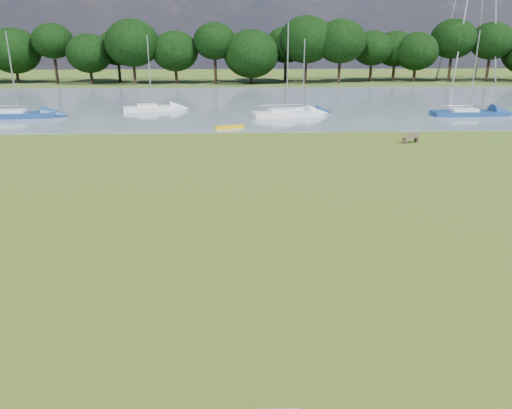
{
  "coord_description": "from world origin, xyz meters",
  "views": [
    {
      "loc": [
        0.73,
        -21.59,
        8.12
      ],
      "look_at": [
        1.55,
        -2.0,
        1.47
      ],
      "focal_mm": 35.0,
      "sensor_mm": 36.0,
      "label": 1
    }
  ],
  "objects_px": {
    "sailboat_2": "(151,107)",
    "kayak": "(230,127)",
    "sailboat_0": "(302,110)",
    "sailboat_1": "(468,111)",
    "riverbank_bench": "(411,138)",
    "sailboat_4": "(286,112)",
    "sailboat_5": "(17,113)"
  },
  "relations": [
    {
      "from": "sailboat_1",
      "to": "sailboat_2",
      "type": "bearing_deg",
      "value": 170.5
    },
    {
      "from": "sailboat_0",
      "to": "sailboat_5",
      "type": "distance_m",
      "value": 29.77
    },
    {
      "from": "sailboat_0",
      "to": "riverbank_bench",
      "type": "bearing_deg",
      "value": -76.93
    },
    {
      "from": "sailboat_1",
      "to": "sailboat_4",
      "type": "bearing_deg",
      "value": 178.47
    },
    {
      "from": "sailboat_4",
      "to": "sailboat_1",
      "type": "bearing_deg",
      "value": -12.42
    },
    {
      "from": "kayak",
      "to": "sailboat_1",
      "type": "relative_size",
      "value": 0.31
    },
    {
      "from": "kayak",
      "to": "sailboat_2",
      "type": "xyz_separation_m",
      "value": [
        -8.95,
        11.63,
        0.33
      ]
    },
    {
      "from": "kayak",
      "to": "sailboat_5",
      "type": "relative_size",
      "value": 0.32
    },
    {
      "from": "kayak",
      "to": "sailboat_2",
      "type": "bearing_deg",
      "value": 110.75
    },
    {
      "from": "riverbank_bench",
      "to": "sailboat_5",
      "type": "xyz_separation_m",
      "value": [
        -36.41,
        14.12,
        0.11
      ]
    },
    {
      "from": "kayak",
      "to": "sailboat_0",
      "type": "bearing_deg",
      "value": 30.71
    },
    {
      "from": "sailboat_2",
      "to": "sailboat_4",
      "type": "relative_size",
      "value": 0.87
    },
    {
      "from": "riverbank_bench",
      "to": "sailboat_4",
      "type": "bearing_deg",
      "value": 97.25
    },
    {
      "from": "sailboat_5",
      "to": "sailboat_4",
      "type": "bearing_deg",
      "value": -7.45
    },
    {
      "from": "sailboat_4",
      "to": "sailboat_5",
      "type": "bearing_deg",
      "value": 167.23
    },
    {
      "from": "kayak",
      "to": "sailboat_5",
      "type": "xyz_separation_m",
      "value": [
        -21.96,
        7.09,
        0.37
      ]
    },
    {
      "from": "riverbank_bench",
      "to": "kayak",
      "type": "bearing_deg",
      "value": 129.31
    },
    {
      "from": "kayak",
      "to": "sailboat_1",
      "type": "xyz_separation_m",
      "value": [
        25.22,
        6.63,
        0.31
      ]
    },
    {
      "from": "riverbank_bench",
      "to": "sailboat_1",
      "type": "xyz_separation_m",
      "value": [
        10.77,
        13.66,
        0.04
      ]
    },
    {
      "from": "sailboat_0",
      "to": "sailboat_1",
      "type": "height_order",
      "value": "sailboat_1"
    },
    {
      "from": "sailboat_2",
      "to": "sailboat_5",
      "type": "height_order",
      "value": "sailboat_5"
    },
    {
      "from": "riverbank_bench",
      "to": "sailboat_1",
      "type": "distance_m",
      "value": 17.4
    },
    {
      "from": "sailboat_0",
      "to": "sailboat_4",
      "type": "distance_m",
      "value": 2.61
    },
    {
      "from": "riverbank_bench",
      "to": "sailboat_2",
      "type": "height_order",
      "value": "sailboat_2"
    },
    {
      "from": "kayak",
      "to": "sailboat_5",
      "type": "distance_m",
      "value": 23.08
    },
    {
      "from": "sailboat_2",
      "to": "kayak",
      "type": "bearing_deg",
      "value": -63.99
    },
    {
      "from": "sailboat_1",
      "to": "sailboat_2",
      "type": "distance_m",
      "value": 34.54
    },
    {
      "from": "sailboat_0",
      "to": "sailboat_4",
      "type": "xyz_separation_m",
      "value": [
        -1.94,
        -1.74,
        0.07
      ]
    },
    {
      "from": "sailboat_1",
      "to": "sailboat_2",
      "type": "xyz_separation_m",
      "value": [
        -34.17,
        5.0,
        0.02
      ]
    },
    {
      "from": "kayak",
      "to": "sailboat_4",
      "type": "relative_size",
      "value": 0.29
    },
    {
      "from": "kayak",
      "to": "sailboat_1",
      "type": "bearing_deg",
      "value": -2.09
    },
    {
      "from": "sailboat_0",
      "to": "sailboat_1",
      "type": "relative_size",
      "value": 0.9
    }
  ]
}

